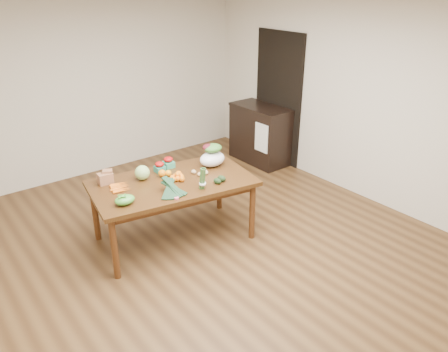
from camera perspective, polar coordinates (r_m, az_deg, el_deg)
floor at (r=5.00m, az=-1.17°, el=-10.02°), size 6.00×6.00×0.00m
room_walls at (r=4.38m, az=-1.32°, el=4.67°), size 5.02×6.02×2.70m
dining_table at (r=5.10m, az=-6.58°, el=-4.48°), size 1.93×1.28×0.75m
doorway_dark at (r=7.18m, az=7.06°, el=10.01°), size 0.02×1.00×2.10m
cabinet at (r=7.26m, az=4.71°, el=5.48°), size 0.52×1.02×0.94m
dish_towel at (r=6.84m, az=4.90°, el=4.98°), size 0.02×0.28×0.45m
paper_bag at (r=4.99m, az=-15.26°, el=-0.17°), size 0.23×0.21×0.15m
cabbage at (r=4.99m, az=-10.63°, el=0.43°), size 0.17×0.17×0.17m
strawberry_basket_a at (r=5.16m, az=-8.39°, el=1.04°), size 0.13×0.13×0.10m
strawberry_basket_b at (r=5.27m, az=-7.26°, el=1.66°), size 0.13×0.13×0.11m
orange_a at (r=5.04m, az=-8.09°, el=0.36°), size 0.09×0.09×0.09m
orange_b at (r=5.05m, az=-7.28°, el=0.37°), size 0.07×0.07×0.07m
orange_c at (r=5.01m, az=-5.96°, el=0.26°), size 0.08×0.08×0.08m
mandarin_cluster at (r=4.93m, az=-6.10°, el=0.00°), size 0.21×0.21×0.10m
carrots at (r=4.86m, az=-13.44°, el=-1.43°), size 0.26×0.28×0.03m
snap_pea_bag at (r=4.51m, az=-12.84°, el=-3.05°), size 0.21×0.16×0.09m
kale_bunch at (r=4.58m, az=-6.75°, el=-1.61°), size 0.38×0.45×0.16m
asparagus_bundle at (r=4.67m, az=-2.84°, el=-0.32°), size 0.10×0.13×0.26m
potato_a at (r=5.08m, az=-3.91°, el=0.51°), size 0.05×0.04×0.04m
potato_b at (r=5.02m, az=-3.21°, el=0.23°), size 0.05×0.05×0.05m
potato_c at (r=5.11m, az=-2.45°, el=0.65°), size 0.05×0.04×0.04m
potato_d at (r=5.09m, az=-4.01°, el=0.57°), size 0.06×0.05×0.05m
potato_e at (r=5.06m, az=-2.34°, el=0.43°), size 0.05×0.05×0.04m
avocado_a at (r=4.82m, az=-0.87°, el=-0.67°), size 0.09×0.11×0.07m
avocado_b at (r=4.88m, az=-0.32°, el=-0.33°), size 0.10×0.12×0.07m
salad_bag at (r=5.25m, az=-1.55°, el=2.60°), size 0.36×0.30×0.25m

